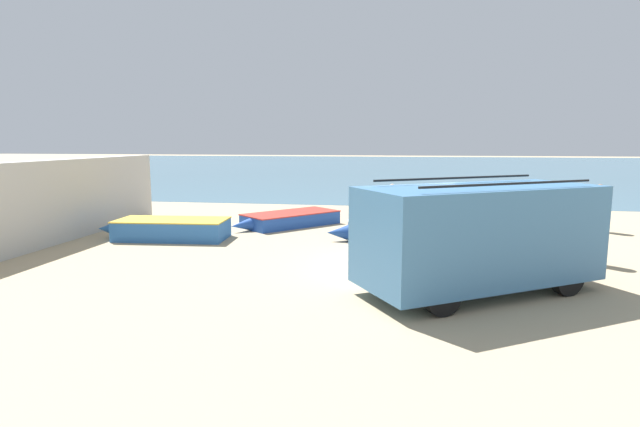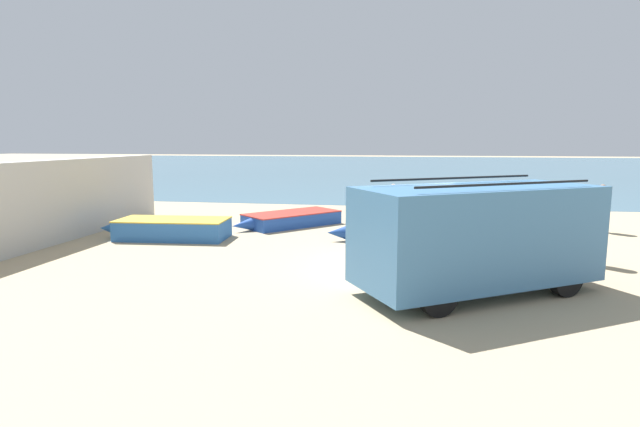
% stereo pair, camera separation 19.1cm
% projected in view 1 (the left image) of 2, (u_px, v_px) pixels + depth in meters
% --- Properties ---
extents(ground_plane, '(200.00, 200.00, 0.00)m').
position_uv_depth(ground_plane, '(400.00, 265.00, 13.30)').
color(ground_plane, tan).
extents(sea_water, '(120.00, 80.00, 0.01)m').
position_uv_depth(sea_water, '(401.00, 166.00, 64.09)').
color(sea_water, '#477084').
rests_on(sea_water, ground_plane).
extents(harbor_wall, '(0.50, 12.17, 2.68)m').
position_uv_depth(harbor_wall, '(49.00, 203.00, 15.83)').
color(harbor_wall, '#BCB7AD').
rests_on(harbor_wall, ground_plane).
extents(parked_van, '(5.61, 4.60, 2.47)m').
position_uv_depth(parked_van, '(480.00, 234.00, 10.76)').
color(parked_van, teal).
rests_on(parked_van, ground_plane).
extents(fishing_rowboat_0, '(4.50, 1.87, 0.68)m').
position_uv_depth(fishing_rowboat_0, '(168.00, 229.00, 16.80)').
color(fishing_rowboat_0, '#2D66AD').
rests_on(fishing_rowboat_0, ground_plane).
extents(fishing_rowboat_1, '(3.80, 4.05, 0.52)m').
position_uv_depth(fishing_rowboat_1, '(289.00, 219.00, 19.43)').
color(fishing_rowboat_1, '#234CA3').
rests_on(fishing_rowboat_1, ground_plane).
extents(fishing_rowboat_2, '(4.29, 2.06, 0.61)m').
position_uv_depth(fishing_rowboat_2, '(397.00, 232.00, 16.46)').
color(fishing_rowboat_2, navy).
rests_on(fishing_rowboat_2, ground_plane).
extents(fisherman_0, '(0.46, 0.46, 1.74)m').
position_uv_depth(fisherman_0, '(599.00, 203.00, 18.12)').
color(fisherman_0, navy).
rests_on(fisherman_0, ground_plane).
extents(fisherman_1, '(0.43, 0.43, 1.64)m').
position_uv_depth(fisherman_1, '(392.00, 201.00, 19.36)').
color(fisherman_1, '#5B564C').
rests_on(fisherman_1, ground_plane).
extents(fisherman_2, '(0.45, 0.45, 1.73)m').
position_uv_depth(fisherman_2, '(588.00, 226.00, 13.35)').
color(fisherman_2, '#38383D').
rests_on(fisherman_2, ground_plane).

